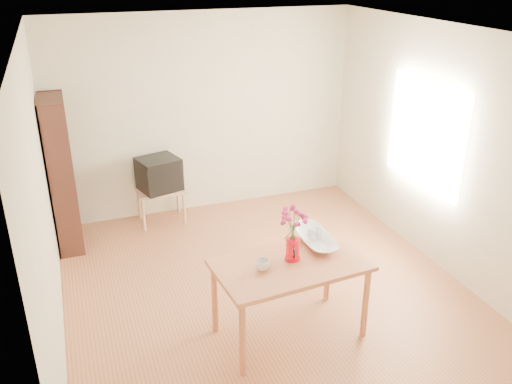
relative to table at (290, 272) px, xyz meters
name	(u,v)px	position (x,y,z in m)	size (l,w,h in m)	color
room	(270,174)	(0.08, 0.72, 0.64)	(4.50, 4.50, 4.50)	#965535
table	(290,272)	(0.00, 0.00, 0.00)	(1.38, 0.86, 0.75)	#A95C3A
tv_stand	(160,194)	(-0.65, 2.68, -0.27)	(0.60, 0.45, 0.46)	tan
bookshelf	(62,179)	(-1.80, 2.46, 0.18)	(0.28, 0.70, 1.80)	black
pitcher	(292,250)	(0.04, 0.05, 0.18)	(0.14, 0.21, 0.21)	red
flowers	(293,223)	(0.04, 0.05, 0.45)	(0.23, 0.23, 0.33)	#CC3072
mug	(263,265)	(-0.27, -0.02, 0.14)	(0.12, 0.12, 0.10)	white
bowl	(315,222)	(0.36, 0.28, 0.29)	(0.43, 0.43, 0.41)	white
teacup_a	(311,226)	(0.32, 0.28, 0.25)	(0.08, 0.08, 0.07)	white
teacup_b	(319,224)	(0.41, 0.30, 0.25)	(0.08, 0.08, 0.07)	white
television	(159,173)	(-0.65, 2.70, 0.01)	(0.58, 0.55, 0.41)	black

